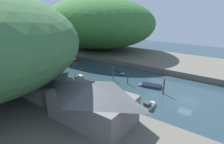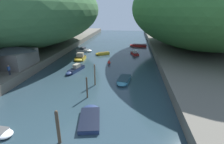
{
  "view_description": "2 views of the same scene",
  "coord_description": "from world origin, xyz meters",
  "views": [
    {
      "loc": [
        -33.25,
        -5.73,
        16.47
      ],
      "look_at": [
        2.57,
        19.84,
        1.13
      ],
      "focal_mm": 28.0,
      "sensor_mm": 36.0,
      "label": 1
    },
    {
      "loc": [
        6.53,
        -7.43,
        11.64
      ],
      "look_at": [
        2.98,
        20.86,
        1.34
      ],
      "focal_mm": 28.0,
      "sensor_mm": 36.0,
      "label": 2
    }
  ],
  "objects": [
    {
      "name": "water_surface",
      "position": [
        0.0,
        30.0,
        0.0
      ],
      "size": [
        130.0,
        130.0,
        0.0
      ],
      "primitive_type": "plane",
      "color": "#283D47",
      "rests_on": "ground"
    },
    {
      "name": "left_bank",
      "position": [
        -22.84,
        30.0,
        0.78
      ],
      "size": [
        22.0,
        120.0,
        1.55
      ],
      "color": "#666056",
      "rests_on": "ground"
    },
    {
      "name": "right_bank",
      "position": [
        22.84,
        30.0,
        0.78
      ],
      "size": [
        22.0,
        120.0,
        1.55
      ],
      "color": "#666056",
      "rests_on": "ground"
    },
    {
      "name": "hillside_left",
      "position": [
        -23.94,
        39.39,
        11.5
      ],
      "size": [
        40.63,
        56.89,
        19.9
      ],
      "color": "#3D6B3D",
      "rests_on": "left_bank"
    },
    {
      "name": "hillside_right",
      "position": [
        23.94,
        43.8,
        11.9
      ],
      "size": [
        36.64,
        51.29,
        20.7
      ],
      "color": "#387033",
      "rests_on": "right_bank"
    },
    {
      "name": "boathouse_shed",
      "position": [
        -15.98,
        21.51,
        3.58
      ],
      "size": [
        7.57,
        7.38,
        3.94
      ],
      "color": "slate",
      "rests_on": "left_bank"
    },
    {
      "name": "boat_cabin_cruiser",
      "position": [
        1.97,
        8.92,
        0.25
      ],
      "size": [
        3.08,
        5.68,
        0.5
      ],
      "rotation": [
        0.0,
        0.0,
        0.19
      ],
      "color": "navy",
      "rests_on": "water_surface"
    },
    {
      "name": "boat_far_upstream",
      "position": [
        -1.87,
        37.67,
        0.34
      ],
      "size": [
        3.92,
        2.91,
        0.7
      ],
      "rotation": [
        0.0,
        0.0,
        2.1
      ],
      "color": "gold",
      "rests_on": "water_surface"
    },
    {
      "name": "boat_navy_launch",
      "position": [
        5.08,
        19.58,
        0.32
      ],
      "size": [
        2.33,
        4.77,
        0.65
      ],
      "rotation": [
        0.0,
        0.0,
        3.01
      ],
      "color": "teal",
      "rests_on": "water_surface"
    },
    {
      "name": "boat_moored_right",
      "position": [
        -6.28,
        32.22,
        0.5
      ],
      "size": [
        2.33,
        4.21,
        1.66
      ],
      "rotation": [
        0.0,
        0.0,
        3.18
      ],
      "color": "gold",
      "rests_on": "water_surface"
    },
    {
      "name": "boat_white_cruiser",
      "position": [
        7.83,
        50.53,
        0.32
      ],
      "size": [
        5.67,
        2.37,
        0.64
      ],
      "rotation": [
        0.0,
        0.0,
        1.5
      ],
      "color": "red",
      "rests_on": "water_surface"
    },
    {
      "name": "boat_open_rowboat",
      "position": [
        -7.71,
        41.39,
        0.36
      ],
      "size": [
        4.7,
        2.8,
        1.13
      ],
      "rotation": [
        0.0,
        0.0,
        4.55
      ],
      "color": "white",
      "rests_on": "water_surface"
    },
    {
      "name": "boat_small_dinghy",
      "position": [
        -4.76,
        23.75,
        0.44
      ],
      "size": [
        2.6,
        5.7,
        1.38
      ],
      "rotation": [
        0.0,
        0.0,
        2.88
      ],
      "color": "navy",
      "rests_on": "water_surface"
    },
    {
      "name": "boat_far_right_bank",
      "position": [
        6.77,
        39.64,
        0.35
      ],
      "size": [
        2.63,
        4.41,
        1.17
      ],
      "rotation": [
        0.0,
        0.0,
        0.32
      ],
      "color": "red",
      "rests_on": "water_surface"
    },
    {
      "name": "mooring_post_nearest",
      "position": [
        0.12,
        4.83,
        1.73
      ],
      "size": [
        0.31,
        0.31,
        3.44
      ],
      "color": "#4C3D2D",
      "rests_on": "water_surface"
    },
    {
      "name": "mooring_post_middle",
      "position": [
        0.42,
        13.7,
        1.54
      ],
      "size": [
        0.22,
        0.22,
        3.08
      ],
      "color": "#4C3D2D",
      "rests_on": "water_surface"
    },
    {
      "name": "mooring_post_fourth",
      "position": [
        0.55,
        18.07,
        1.77
      ],
      "size": [
        0.23,
        0.23,
        3.52
      ],
      "color": "brown",
      "rests_on": "water_surface"
    },
    {
      "name": "channel_buoy_near",
      "position": [
        1.19,
        29.78,
        0.39
      ],
      "size": [
        0.66,
        0.66,
        0.99
      ],
      "color": "red",
      "rests_on": "water_surface"
    },
    {
      "name": "person_on_quay",
      "position": [
        -13.17,
        16.72,
        2.53
      ],
      "size": [
        0.29,
        0.42,
        1.69
      ],
      "rotation": [
        0.0,
        0.0,
        1.37
      ],
      "color": "#282D3D",
      "rests_on": "left_bank"
    },
    {
      "name": "person_by_boathouse",
      "position": [
        -13.61,
        20.2,
        2.53
      ],
      "size": [
        0.23,
        0.39,
        1.69
      ],
      "rotation": [
        0.0,
        0.0,
        1.54
      ],
      "color": "#282D3D",
      "rests_on": "left_bank"
    }
  ]
}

